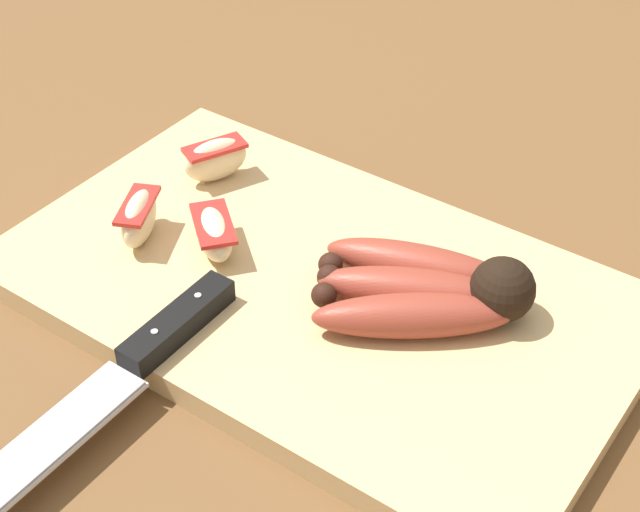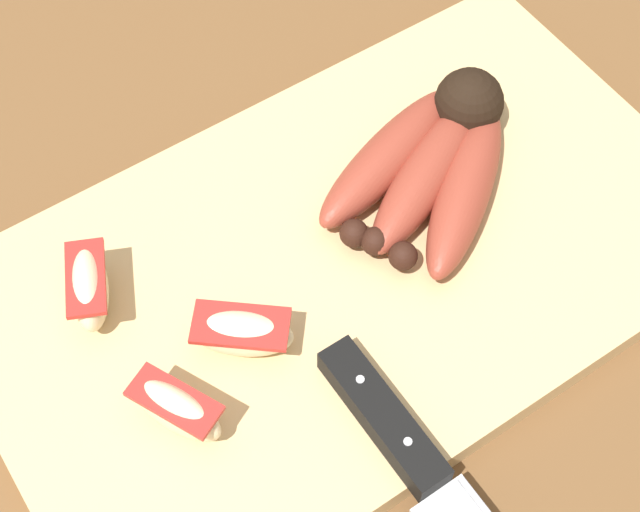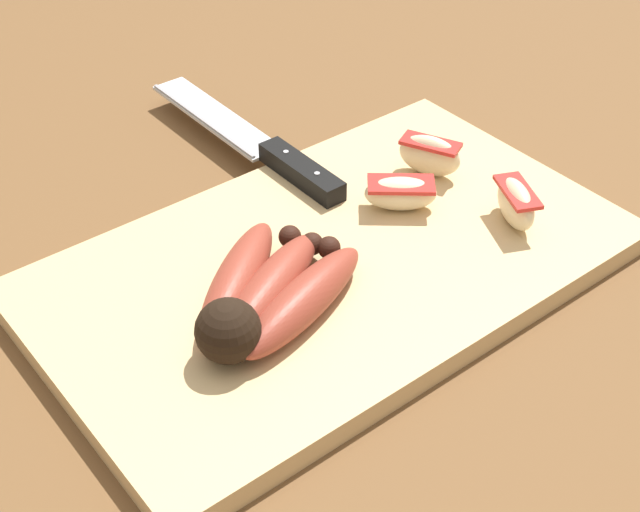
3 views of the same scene
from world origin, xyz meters
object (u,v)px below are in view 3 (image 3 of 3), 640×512
(banana_bunch, at_px, (264,295))
(apple_wedge_middle, at_px, (516,203))
(apple_wedge_near, at_px, (430,155))
(apple_wedge_far, at_px, (401,193))
(chefs_knife, at_px, (269,151))

(banana_bunch, relative_size, apple_wedge_middle, 2.71)
(banana_bunch, bearing_deg, apple_wedge_near, -165.16)
(apple_wedge_middle, xyz_separation_m, apple_wedge_far, (0.06, -0.07, -0.00))
(banana_bunch, distance_m, apple_wedge_middle, 0.23)
(apple_wedge_middle, relative_size, apple_wedge_far, 0.94)
(chefs_knife, height_order, apple_wedge_far, apple_wedge_far)
(apple_wedge_near, relative_size, apple_wedge_middle, 1.00)
(apple_wedge_near, height_order, apple_wedge_middle, same)
(apple_wedge_near, bearing_deg, apple_wedge_far, 22.56)
(chefs_knife, height_order, apple_wedge_near, apple_wedge_near)
(banana_bunch, distance_m, apple_wedge_near, 0.23)
(chefs_knife, bearing_deg, apple_wedge_far, 106.73)
(apple_wedge_middle, bearing_deg, apple_wedge_far, -50.83)
(chefs_knife, bearing_deg, apple_wedge_near, 130.75)
(apple_wedge_middle, bearing_deg, chefs_knife, -64.19)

